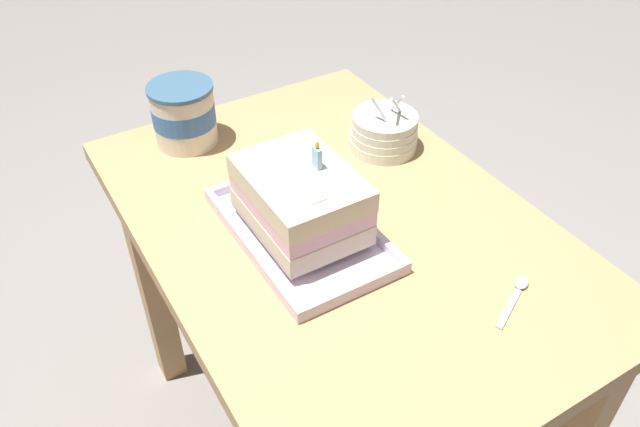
{
  "coord_description": "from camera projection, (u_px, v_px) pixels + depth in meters",
  "views": [
    {
      "loc": [
        0.7,
        -0.46,
        1.42
      ],
      "look_at": [
        0.0,
        -0.04,
        0.75
      ],
      "focal_mm": 35.48,
      "sensor_mm": 36.0,
      "label": 1
    }
  ],
  "objects": [
    {
      "name": "birthday_cake",
      "position": [
        300.0,
        199.0,
        1.01
      ],
      "size": [
        0.21,
        0.16,
        0.15
      ],
      "color": "beige",
      "rests_on": "foil_tray"
    },
    {
      "name": "ice_cream_tub",
      "position": [
        184.0,
        114.0,
        1.24
      ],
      "size": [
        0.13,
        0.13,
        0.13
      ],
      "color": "silver",
      "rests_on": "dining_table"
    },
    {
      "name": "dining_table",
      "position": [
        337.0,
        273.0,
        1.18
      ],
      "size": [
        0.93,
        0.64,
        0.72
      ],
      "color": "tan",
      "rests_on": "ground_plane"
    },
    {
      "name": "bowl_stack",
      "position": [
        384.0,
        132.0,
        1.24
      ],
      "size": [
        0.13,
        0.13,
        0.13
      ],
      "color": "silver",
      "rests_on": "dining_table"
    },
    {
      "name": "foil_tray",
      "position": [
        301.0,
        231.0,
        1.06
      ],
      "size": [
        0.34,
        0.2,
        0.02
      ],
      "color": "silver",
      "rests_on": "dining_table"
    },
    {
      "name": "serving_spoon_near_tray",
      "position": [
        518.0,
        291.0,
        0.96
      ],
      "size": [
        0.07,
        0.11,
        0.01
      ],
      "color": "silver",
      "rests_on": "dining_table"
    }
  ]
}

